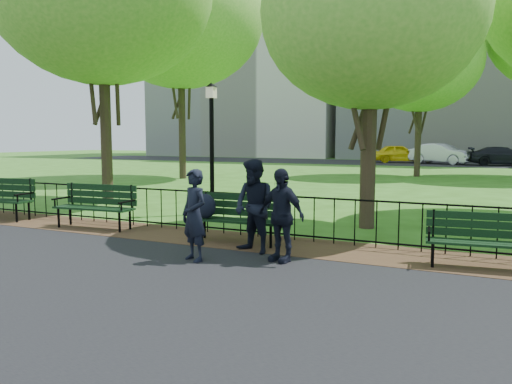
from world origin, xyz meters
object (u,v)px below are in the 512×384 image
at_px(park_bench_left_a, 97,201).
at_px(sedan_silver, 441,154).
at_px(person_mid, 254,206).
at_px(lamppost, 212,143).
at_px(taxi, 399,154).
at_px(park_bench_main, 223,210).
at_px(tree_near_e, 372,14).
at_px(tree_mid_w, 180,17).
at_px(person_left, 194,215).
at_px(tree_far_c, 421,61).
at_px(park_bench_right_a, 482,234).
at_px(sedan_dark, 503,156).
at_px(person_right, 281,215).

height_order(park_bench_left_a, sedan_silver, sedan_silver).
distance_m(park_bench_left_a, person_mid, 4.32).
xyz_separation_m(lamppost, taxi, (-0.35, 31.06, -1.12)).
height_order(person_mid, sedan_silver, person_mid).
bearing_deg(park_bench_main, tree_near_e, 49.42).
height_order(tree_mid_w, person_mid, tree_mid_w).
height_order(person_left, person_mid, person_mid).
height_order(park_bench_left_a, tree_far_c, tree_far_c).
relative_size(park_bench_right_a, person_mid, 1.03).
bearing_deg(tree_near_e, park_bench_main, -127.80).
height_order(park_bench_left_a, sedan_dark, sedan_dark).
xyz_separation_m(park_bench_right_a, lamppost, (-6.64, 3.04, 1.35)).
distance_m(tree_far_c, person_mid, 20.42).
height_order(park_bench_main, tree_mid_w, tree_mid_w).
bearing_deg(taxi, tree_far_c, 177.19).
xyz_separation_m(tree_near_e, person_right, (-0.56, -3.71, -3.91)).
relative_size(tree_far_c, person_mid, 5.27).
height_order(tree_far_c, person_mid, tree_far_c).
bearing_deg(park_bench_main, sedan_silver, 85.58).
bearing_deg(park_bench_right_a, tree_mid_w, 131.17).
bearing_deg(tree_mid_w, sedan_silver, 63.11).
distance_m(person_left, sedan_dark, 34.75).
distance_m(tree_mid_w, person_mid, 18.36).
distance_m(tree_mid_w, taxi, 23.64).
xyz_separation_m(park_bench_left_a, park_bench_right_a, (7.90, -0.08, -0.08)).
distance_m(sedan_silver, sedan_dark, 4.40).
xyz_separation_m(park_bench_left_a, taxi, (0.91, 34.02, 0.15)).
bearing_deg(park_bench_left_a, park_bench_right_a, -5.13).
height_order(tree_far_c, person_right, tree_far_c).
relative_size(park_bench_left_a, taxi, 0.44).
height_order(park_bench_main, taxi, taxi).
xyz_separation_m(person_right, sedan_silver, (-0.65, 34.26, 0.04)).
relative_size(person_right, sedan_silver, 0.31).
bearing_deg(tree_near_e, person_left, -113.45).
xyz_separation_m(park_bench_right_a, person_right, (-2.98, -0.97, 0.24)).
height_order(taxi, sedan_silver, sedan_silver).
relative_size(person_left, person_right, 0.99).
bearing_deg(taxi, park_bench_left_a, 162.74).
bearing_deg(park_bench_main, tree_far_c, 84.14).
relative_size(tree_near_e, sedan_dark, 1.41).
distance_m(tree_mid_w, person_left, 18.72).
bearing_deg(taxi, person_right, 170.78).
relative_size(park_bench_left_a, tree_near_e, 0.29).
bearing_deg(tree_far_c, sedan_silver, 90.31).
distance_m(park_bench_main, taxi, 34.23).
bearing_deg(person_right, lamppost, 148.36).
xyz_separation_m(person_left, taxi, (-2.70, 35.64, -0.00)).
distance_m(person_mid, taxi, 34.87).
distance_m(park_bench_right_a, tree_mid_w, 20.36).
relative_size(park_bench_right_a, tree_far_c, 0.20).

